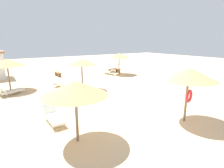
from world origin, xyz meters
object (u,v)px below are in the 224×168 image
parasol_1 (7,62)px  lounger_1 (11,91)px  parasol_2 (75,88)px  bench_1 (116,70)px  parasol_4 (189,75)px  lounger_0 (62,84)px  lounger_2 (53,117)px  lounger_3 (109,72)px  parasol_0 (82,62)px  bench_0 (113,70)px  parasol_3 (119,56)px  bench_2 (58,73)px

parasol_1 → lounger_1: 2.53m
parasol_2 → bench_1: size_ratio=1.70×
parasol_1 → parasol_4: bearing=-59.0°
parasol_2 → lounger_0: bearing=75.6°
lounger_2 → lounger_3: lounger_2 is taller
parasol_0 → bench_1: parasol_0 is taller
lounger_1 → lounger_3: 11.53m
parasol_1 → bench_0: 12.58m
lounger_2 → parasol_4: bearing=-32.3°
parasol_1 → bench_0: bearing=11.2°
parasol_3 → lounger_0: 8.59m
parasol_0 → bench_2: (0.06, 7.16, -2.04)m
lounger_3 → parasol_3: bearing=-36.2°
parasol_3 → bench_1: bearing=69.1°
lounger_3 → bench_2: size_ratio=1.31×
lounger_2 → bench_2: bearing=72.0°
parasol_1 → bench_0: (12.18, 2.42, -2.04)m
lounger_3 → lounger_0: bearing=-156.9°
parasol_1 → lounger_3: (11.01, 1.72, -2.07)m
parasol_0 → bench_0: bearing=38.9°
parasol_1 → lounger_0: size_ratio=1.62×
parasol_0 → lounger_1: (-5.28, 1.74, -2.07)m
parasol_2 → lounger_2: 3.06m
parasol_3 → bench_2: parasol_3 is taller
parasol_0 → bench_2: 7.45m
lounger_1 → lounger_0: bearing=2.8°
lounger_2 → bench_1: lounger_2 is taller
parasol_2 → bench_2: parasol_2 is taller
parasol_3 → bench_1: (0.52, 1.38, -1.99)m
parasol_3 → lounger_1: bearing=-168.8°
parasol_0 → parasol_2: 8.07m
parasol_2 → bench_0: bearing=50.8°
parasol_1 → lounger_1: parasol_1 is taller
lounger_0 → bench_0: bearing=24.3°
lounger_0 → bench_2: (1.24, 5.22, 0.04)m
parasol_0 → lounger_3: parasol_0 is taller
lounger_0 → lounger_1: lounger_1 is taller
lounger_1 → parasol_0: bearing=-18.2°
parasol_1 → lounger_3: size_ratio=1.49×
bench_0 → parasol_2: bearing=-129.2°
lounger_3 → bench_0: lounger_3 is taller
parasol_2 → parasol_4: size_ratio=0.93×
lounger_2 → bench_2: (3.94, 12.11, 0.02)m
parasol_1 → bench_2: (5.26, 3.96, -2.04)m
parasol_4 → parasol_1: bearing=121.0°
parasol_2 → bench_0: (10.51, 12.88, -1.95)m
lounger_0 → bench_0: lounger_0 is taller
parasol_2 → lounger_3: (9.34, 12.18, -1.98)m
lounger_3 → parasol_1: bearing=-171.1°
parasol_1 → parasol_3: parasol_1 is taller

